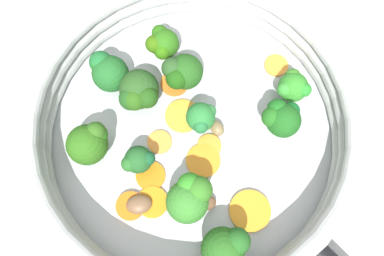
{
  "coord_description": "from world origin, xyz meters",
  "views": [
    {
      "loc": [
        -0.13,
        -0.06,
        0.44
      ],
      "look_at": [
        0.0,
        0.0,
        0.03
      ],
      "focal_mm": 35.0,
      "sensor_mm": 36.0,
      "label": 1
    }
  ],
  "objects_px": {
    "broccoli_floret_8": "(282,118)",
    "carrot_slice_0": "(276,65)",
    "carrot_slice_9": "(250,211)",
    "broccoli_floret_3": "(201,118)",
    "carrot_slice_2": "(182,116)",
    "broccoli_floret_7": "(190,196)",
    "carrot_slice_5": "(175,83)",
    "carrot_slice_3": "(151,176)",
    "carrot_slice_7": "(152,202)",
    "carrot_slice_6": "(130,206)",
    "broccoli_floret_1": "(89,143)",
    "broccoli_floret_0": "(162,44)",
    "carrot_slice_4": "(203,161)",
    "mushroom_piece_1": "(139,204)",
    "mushroom_piece_2": "(217,128)",
    "broccoli_floret_10": "(108,71)",
    "carrot_slice_8": "(209,146)",
    "skillet": "(192,134)",
    "carrot_slice_1": "(160,142)",
    "broccoli_floret_2": "(182,73)",
    "broccoli_floret_5": "(138,93)",
    "broccoli_floret_9": "(138,160)",
    "broccoli_floret_6": "(293,87)",
    "mushroom_piece_3": "(206,202)",
    "mushroom_piece_0": "(282,112)",
    "broccoli_floret_4": "(226,247)"
  },
  "relations": [
    {
      "from": "broccoli_floret_8",
      "to": "carrot_slice_0",
      "type": "bearing_deg",
      "value": 18.75
    },
    {
      "from": "carrot_slice_9",
      "to": "broccoli_floret_3",
      "type": "bearing_deg",
      "value": 51.13
    },
    {
      "from": "carrot_slice_2",
      "to": "broccoli_floret_7",
      "type": "xyz_separation_m",
      "value": [
        -0.09,
        -0.05,
        0.03
      ]
    },
    {
      "from": "carrot_slice_5",
      "to": "broccoli_floret_3",
      "type": "distance_m",
      "value": 0.07
    },
    {
      "from": "carrot_slice_3",
      "to": "broccoli_floret_7",
      "type": "bearing_deg",
      "value": -98.79
    },
    {
      "from": "carrot_slice_7",
      "to": "carrot_slice_6",
      "type": "bearing_deg",
      "value": 123.05
    },
    {
      "from": "broccoli_floret_7",
      "to": "broccoli_floret_8",
      "type": "bearing_deg",
      "value": -26.63
    },
    {
      "from": "carrot_slice_6",
      "to": "broccoli_floret_8",
      "type": "xyz_separation_m",
      "value": [
        0.15,
        -0.12,
        0.03
      ]
    },
    {
      "from": "broccoli_floret_1",
      "to": "broccoli_floret_0",
      "type": "bearing_deg",
      "value": -8.94
    },
    {
      "from": "carrot_slice_4",
      "to": "carrot_slice_7",
      "type": "xyz_separation_m",
      "value": [
        -0.07,
        0.03,
        0.0
      ]
    },
    {
      "from": "carrot_slice_4",
      "to": "broccoli_floret_3",
      "type": "height_order",
      "value": "broccoli_floret_3"
    },
    {
      "from": "carrot_slice_6",
      "to": "mushroom_piece_1",
      "type": "distance_m",
      "value": 0.01
    },
    {
      "from": "mushroom_piece_2",
      "to": "broccoli_floret_10",
      "type": "bearing_deg",
      "value": 86.72
    },
    {
      "from": "carrot_slice_5",
      "to": "mushroom_piece_1",
      "type": "relative_size",
      "value": 1.2
    },
    {
      "from": "carrot_slice_6",
      "to": "broccoli_floret_0",
      "type": "relative_size",
      "value": 0.67
    },
    {
      "from": "carrot_slice_8",
      "to": "broccoli_floret_8",
      "type": "xyz_separation_m",
      "value": [
        0.05,
        -0.07,
        0.03
      ]
    },
    {
      "from": "carrot_slice_5",
      "to": "carrot_slice_2",
      "type": "bearing_deg",
      "value": -143.73
    },
    {
      "from": "skillet",
      "to": "carrot_slice_7",
      "type": "distance_m",
      "value": 0.1
    },
    {
      "from": "carrot_slice_1",
      "to": "skillet",
      "type": "bearing_deg",
      "value": -48.19
    },
    {
      "from": "broccoli_floret_2",
      "to": "broccoli_floret_5",
      "type": "height_order",
      "value": "same"
    },
    {
      "from": "broccoli_floret_5",
      "to": "mushroom_piece_2",
      "type": "relative_size",
      "value": 2.63
    },
    {
      "from": "carrot_slice_3",
      "to": "broccoli_floret_5",
      "type": "height_order",
      "value": "broccoli_floret_5"
    },
    {
      "from": "broccoli_floret_9",
      "to": "carrot_slice_8",
      "type": "bearing_deg",
      "value": -51.01
    },
    {
      "from": "broccoli_floret_6",
      "to": "mushroom_piece_3",
      "type": "bearing_deg",
      "value": 164.93
    },
    {
      "from": "carrot_slice_3",
      "to": "carrot_slice_1",
      "type": "bearing_deg",
      "value": 10.17
    },
    {
      "from": "mushroom_piece_0",
      "to": "mushroom_piece_2",
      "type": "relative_size",
      "value": 1.27
    },
    {
      "from": "mushroom_piece_3",
      "to": "broccoli_floret_1",
      "type": "bearing_deg",
      "value": 87.31
    },
    {
      "from": "carrot_slice_4",
      "to": "mushroom_piece_3",
      "type": "bearing_deg",
      "value": -154.62
    },
    {
      "from": "carrot_slice_0",
      "to": "broccoli_floret_5",
      "type": "height_order",
      "value": "broccoli_floret_5"
    },
    {
      "from": "broccoli_floret_7",
      "to": "mushroom_piece_2",
      "type": "height_order",
      "value": "broccoli_floret_7"
    },
    {
      "from": "mushroom_piece_0",
      "to": "carrot_slice_8",
      "type": "bearing_deg",
      "value": 137.78
    },
    {
      "from": "broccoli_floret_10",
      "to": "carrot_slice_7",
      "type": "bearing_deg",
      "value": -136.78
    },
    {
      "from": "broccoli_floret_0",
      "to": "mushroom_piece_2",
      "type": "bearing_deg",
      "value": -123.79
    },
    {
      "from": "broccoli_floret_2",
      "to": "broccoli_floret_8",
      "type": "bearing_deg",
      "value": -93.88
    },
    {
      "from": "carrot_slice_5",
      "to": "mushroom_piece_2",
      "type": "bearing_deg",
      "value": -116.83
    },
    {
      "from": "carrot_slice_7",
      "to": "broccoli_floret_7",
      "type": "distance_m",
      "value": 0.05
    },
    {
      "from": "broccoli_floret_7",
      "to": "mushroom_piece_1",
      "type": "relative_size",
      "value": 1.82
    },
    {
      "from": "broccoli_floret_4",
      "to": "carrot_slice_0",
      "type": "bearing_deg",
      "value": 4.81
    },
    {
      "from": "carrot_slice_9",
      "to": "broccoli_floret_10",
      "type": "relative_size",
      "value": 0.93
    },
    {
      "from": "skillet",
      "to": "broccoli_floret_2",
      "type": "bearing_deg",
      "value": 33.4
    },
    {
      "from": "broccoli_floret_2",
      "to": "broccoli_floret_6",
      "type": "relative_size",
      "value": 1.27
    },
    {
      "from": "carrot_slice_6",
      "to": "mushroom_piece_2",
      "type": "relative_size",
      "value": 1.57
    },
    {
      "from": "broccoli_floret_7",
      "to": "broccoli_floret_10",
      "type": "relative_size",
      "value": 1.06
    },
    {
      "from": "carrot_slice_3",
      "to": "broccoli_floret_10",
      "type": "bearing_deg",
      "value": 46.47
    },
    {
      "from": "carrot_slice_4",
      "to": "broccoli_floret_0",
      "type": "distance_m",
      "value": 0.15
    },
    {
      "from": "mushroom_piece_1",
      "to": "broccoli_floret_2",
      "type": "bearing_deg",
      "value": 5.57
    },
    {
      "from": "broccoli_floret_4",
      "to": "broccoli_floret_9",
      "type": "height_order",
      "value": "broccoli_floret_4"
    },
    {
      "from": "broccoli_floret_3",
      "to": "carrot_slice_2",
      "type": "bearing_deg",
      "value": 84.1
    },
    {
      "from": "broccoli_floret_2",
      "to": "mushroom_piece_2",
      "type": "relative_size",
      "value": 2.51
    },
    {
      "from": "carrot_slice_6",
      "to": "broccoli_floret_5",
      "type": "bearing_deg",
      "value": 19.92
    }
  ]
}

